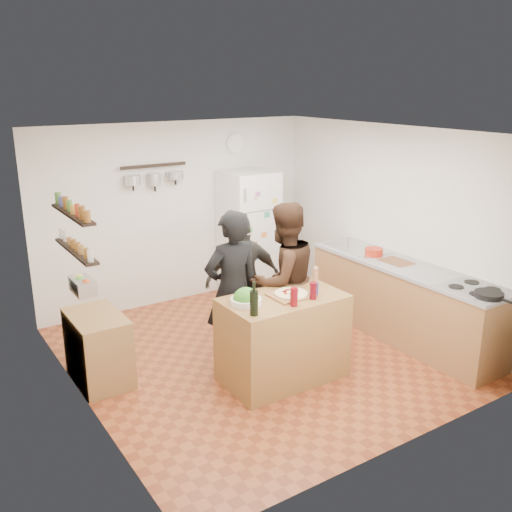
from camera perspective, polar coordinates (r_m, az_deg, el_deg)
room_shell at (r=6.52m, az=-1.39°, el=1.47°), size 4.20×4.20×4.20m
prep_island at (r=5.97m, az=2.71°, el=-8.20°), size 1.25×0.72×0.91m
pizza_board at (r=5.82m, az=3.53°, el=-3.94°), size 0.42×0.34×0.02m
pizza at (r=5.81m, az=3.53°, el=-3.77°), size 0.34×0.34×0.02m
salad_bowl at (r=5.60m, az=-1.02°, el=-4.54°), size 0.31×0.31×0.06m
wine_bottle at (r=5.32m, az=-0.20°, el=-4.72°), size 0.08×0.08×0.24m
wine_glass_near at (r=5.55m, az=3.82°, el=-4.11°), size 0.07×0.07×0.18m
wine_glass_far at (r=5.74m, az=5.74°, el=-3.47°), size 0.07×0.07×0.18m
pepper_mill at (r=6.06m, az=5.96°, el=-2.30°), size 0.06×0.06×0.19m
salt_canister at (r=5.85m, az=5.86°, el=-3.30°), size 0.08×0.08×0.13m
person_left at (r=6.07m, az=-2.41°, el=-3.47°), size 0.65×0.44×1.75m
person_center at (r=6.34m, az=2.76°, el=-2.48°), size 0.89×0.72×1.77m
person_back at (r=6.71m, az=-1.30°, el=-2.33°), size 0.97×0.59×1.55m
counter_run at (r=7.13m, az=14.48°, el=-4.46°), size 0.63×2.63×0.90m
stove_top at (r=6.43m, az=20.99°, el=-3.13°), size 0.60×0.62×0.02m
skillet at (r=6.21m, az=22.27°, el=-3.61°), size 0.29×0.29×0.06m
sink at (r=7.54m, az=10.03°, el=0.75°), size 0.50×0.80×0.03m
cutting_board at (r=7.08m, az=13.86°, el=-0.63°), size 0.30×0.40×0.02m
red_bowl at (r=7.25m, az=11.71°, el=0.40°), size 0.22×0.22×0.09m
fridge at (r=8.21m, az=-0.75°, el=2.25°), size 0.70×0.68×1.80m
wall_clock at (r=8.26m, az=-2.03°, el=11.16°), size 0.30×0.03×0.30m
spice_shelf_lower at (r=5.54m, az=-17.56°, el=0.49°), size 0.12×1.00×0.02m
spice_shelf_upper at (r=5.45m, az=-17.89°, el=4.02°), size 0.12×1.00×0.02m
produce_basket at (r=5.65m, az=-16.95°, el=-2.86°), size 0.18×0.35×0.14m
side_table at (r=6.18m, az=-15.48°, el=-8.86°), size 0.50×0.80×0.73m
pot_rack at (r=7.62m, az=-10.19°, el=8.89°), size 0.90×0.04×0.04m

